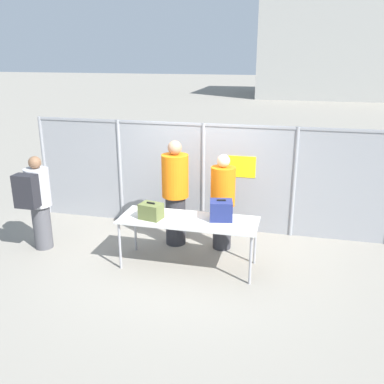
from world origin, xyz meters
name	(u,v)px	position (x,y,z in m)	size (l,w,h in m)	color
ground_plane	(184,259)	(0.00, 0.00, 0.00)	(120.00, 120.00, 0.00)	gray
fence_section	(203,174)	(0.01, 1.44, 1.07)	(6.80, 0.07, 2.04)	gray
inspection_table	(188,223)	(0.12, -0.19, 0.75)	(2.16, 0.79, 0.80)	silver
suitcase_olive	(151,211)	(-0.45, -0.30, 0.92)	(0.38, 0.31, 0.27)	#566033
suitcase_navy	(221,210)	(0.62, -0.08, 0.95)	(0.39, 0.36, 0.33)	navy
traveler_hooded	(37,200)	(-2.51, -0.19, 0.90)	(0.41, 0.63, 1.64)	#4C4C51
security_worker_near	(223,201)	(0.53, 0.60, 0.87)	(0.41, 0.41, 1.67)	#2D2D33
security_worker_far	(175,192)	(-0.31, 0.59, 0.96)	(0.46, 0.46, 1.87)	#2D2D33
utility_trailer	(339,189)	(2.66, 3.13, 0.45)	(4.55, 2.36, 0.75)	white
distant_hangar	(360,48)	(5.84, 29.55, 3.52)	(14.51, 8.42, 7.05)	#999993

